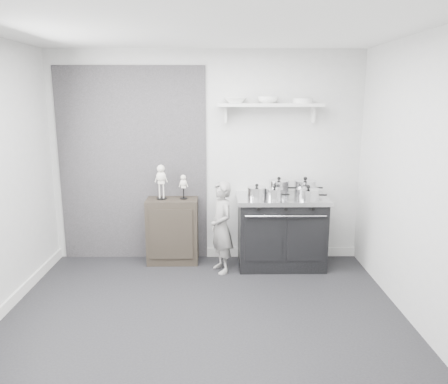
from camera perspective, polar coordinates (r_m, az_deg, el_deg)
The scene contains 16 objects.
ground at distance 4.37m, azimuth -2.83°, elevation -16.77°, with size 4.00×4.00×0.00m, color black.
room_shell at distance 4.00m, azimuth -4.28°, elevation 5.33°, with size 4.02×3.62×2.71m.
wall_shelf at distance 5.52m, azimuth 6.06°, elevation 11.12°, with size 1.30×0.26×0.24m.
stove at distance 5.60m, azimuth 7.45°, elevation -5.05°, with size 1.13×0.70×0.91m.
side_cabinet at distance 5.71m, azimuth -6.70°, elevation -5.02°, with size 0.65×0.38×0.84m, color black.
child at distance 5.32m, azimuth -0.33°, elevation -4.64°, with size 0.41×0.27×1.13m, color gray.
pot_front_left at distance 5.33m, azimuth 4.30°, elevation -0.07°, with size 0.32×0.24×0.18m.
pot_back_left at distance 5.58m, azimuth 7.17°, elevation 0.63°, with size 0.35×0.26×0.22m.
pot_back_right at distance 5.64m, azimuth 10.54°, elevation 0.62°, with size 0.36×0.28×0.23m.
pot_front_right at distance 5.33m, azimuth 10.93°, elevation -0.30°, with size 0.37×0.28×0.18m.
pot_front_center at distance 5.30m, azimuth 6.58°, elevation -0.25°, with size 0.29×0.20×0.17m.
skeleton_full at distance 5.56m, azimuth -8.21°, elevation 1.65°, with size 0.14×0.09×0.51m, color silver, non-canonical shape.
skeleton_torso at distance 5.55m, azimuth -5.32°, elevation 0.90°, with size 0.10×0.06×0.36m, color silver, non-canonical shape.
bowl_large at distance 5.48m, azimuth 1.48°, elevation 11.87°, with size 0.29×0.29×0.07m, color white.
bowl_small at distance 5.51m, azimuth 5.74°, elevation 11.88°, with size 0.26×0.26×0.08m, color white.
plate_stack at distance 5.58m, azimuth 10.22°, elevation 11.64°, with size 0.24×0.24×0.06m, color silver.
Camera 1 is at (0.16, -3.81, 2.14)m, focal length 35.00 mm.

